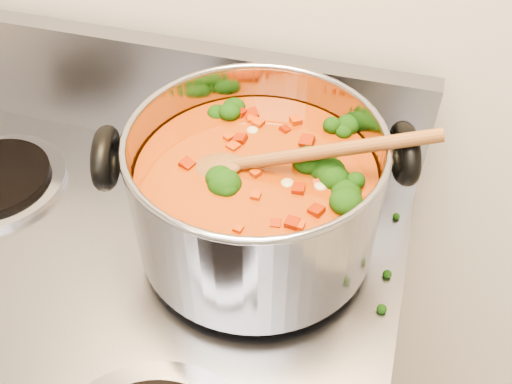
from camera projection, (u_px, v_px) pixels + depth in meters
The scene contains 3 objects.
stockpot at pixel (256, 193), 0.63m from camera, with size 0.34×0.28×0.17m.
wooden_spoon at pixel (269, 160), 0.60m from camera, with size 0.26×0.08×0.09m.
cooktop_crumbs at pixel (178, 259), 0.67m from camera, with size 0.36×0.34×0.01m.
Camera 1 is at (0.24, 0.87, 1.46)m, focal length 40.00 mm.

